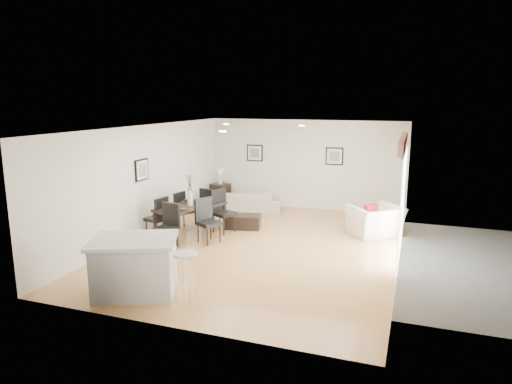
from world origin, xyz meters
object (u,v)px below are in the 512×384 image
(bar_stool, at_px, (185,260))
(dining_chair_enear, at_px, (207,218))
(dining_chair_efar, at_px, (221,208))
(dining_chair_foot, at_px, (209,204))
(armchair, at_px, (375,221))
(dining_table, at_px, (190,209))
(sofa, at_px, (242,202))
(dining_chair_wfar, at_px, (177,208))
(kitchen_island, at_px, (135,266))
(dining_chair_wnear, at_px, (159,215))
(side_table, at_px, (221,194))
(coffee_table, at_px, (243,221))
(dining_chair_head, at_px, (168,223))

(bar_stool, bearing_deg, dining_chair_enear, 109.64)
(dining_chair_enear, distance_m, dining_chair_efar, 0.88)
(dining_chair_foot, distance_m, bar_stool, 4.89)
(dining_chair_foot, bearing_deg, dining_chair_enear, 126.81)
(dining_chair_efar, bearing_deg, armchair, -51.72)
(dining_table, bearing_deg, armchair, 36.50)
(sofa, distance_m, dining_chair_wfar, 2.30)
(dining_chair_foot, height_order, kitchen_island, kitchen_island)
(bar_stool, bearing_deg, dining_chair_wnear, 127.95)
(sofa, relative_size, armchair, 1.92)
(dining_chair_enear, bearing_deg, dining_chair_wnear, 121.59)
(armchair, height_order, dining_table, armchair)
(dining_chair_foot, height_order, bar_stool, dining_chair_foot)
(dining_chair_foot, xyz_separation_m, side_table, (-0.65, 2.23, -0.21))
(armchair, height_order, coffee_table, armchair)
(sofa, distance_m, kitchen_island, 5.95)
(side_table, bearing_deg, dining_chair_efar, -65.58)
(dining_chair_wnear, xyz_separation_m, side_table, (-0.05, 3.79, -0.22))
(dining_chair_wnear, distance_m, dining_chair_enear, 1.25)
(dining_chair_efar, distance_m, coffee_table, 0.75)
(dining_chair_wnear, distance_m, dining_chair_wfar, 0.89)
(dining_table, xyz_separation_m, dining_chair_wfar, (-0.62, 0.43, -0.12))
(coffee_table, relative_size, side_table, 1.34)
(dining_chair_wnear, height_order, side_table, dining_chair_wnear)
(coffee_table, height_order, bar_stool, bar_stool)
(armchair, bearing_deg, side_table, -60.23)
(sofa, height_order, dining_chair_wfar, dining_chair_wfar)
(side_table, xyz_separation_m, bar_stool, (2.40, -6.80, 0.39))
(bar_stool, bearing_deg, dining_table, 116.42)
(dining_chair_enear, xyz_separation_m, side_table, (-1.30, 3.73, -0.25))
(dining_table, relative_size, dining_chair_enear, 1.87)
(dining_chair_head, height_order, bar_stool, dining_chair_head)
(sofa, bearing_deg, dining_chair_enear, 74.85)
(dining_table, height_order, dining_chair_foot, dining_chair_foot)
(side_table, bearing_deg, coffee_table, -54.52)
(dining_chair_enear, height_order, dining_chair_foot, dining_chair_enear)
(dining_table, distance_m, dining_chair_efar, 0.79)
(dining_chair_enear, distance_m, side_table, 3.96)
(coffee_table, xyz_separation_m, bar_stool, (0.71, -4.42, 0.55))
(dining_chair_foot, bearing_deg, dining_chair_wnear, 82.22)
(dining_chair_head, xyz_separation_m, coffee_table, (1.00, 2.05, -0.39))
(dining_table, xyz_separation_m, dining_chair_enear, (0.63, -0.40, -0.08))
(sofa, height_order, dining_chair_foot, dining_chair_foot)
(dining_chair_wfar, bearing_deg, side_table, -168.27)
(dining_chair_wfar, relative_size, kitchen_island, 0.56)
(dining_chair_wfar, xyz_separation_m, dining_chair_head, (0.64, -1.51, 0.03))
(armchair, height_order, kitchen_island, kitchen_island)
(dining_table, height_order, dining_chair_efar, dining_chair_efar)
(dining_chair_efar, bearing_deg, coffee_table, -15.62)
(dining_table, height_order, dining_chair_wnear, dining_chair_wnear)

